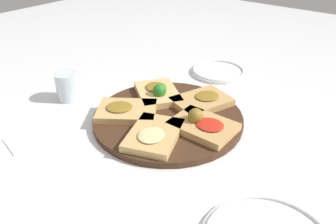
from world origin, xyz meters
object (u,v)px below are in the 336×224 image
serving_board (168,118)px  plate_left (218,71)px  water_glass (68,86)px  napkin_stack (28,139)px

serving_board → plate_left: (-0.37, -0.05, -0.00)m
plate_left → water_glass: 0.53m
serving_board → plate_left: serving_board is taller
plate_left → napkin_stack: plate_left is taller
water_glass → plate_left: bearing=149.5°
serving_board → water_glass: (0.09, -0.32, 0.03)m
serving_board → water_glass: size_ratio=4.81×
serving_board → plate_left: bearing=-171.6°
serving_board → napkin_stack: size_ratio=4.12×
serving_board → napkin_stack: bearing=-37.1°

